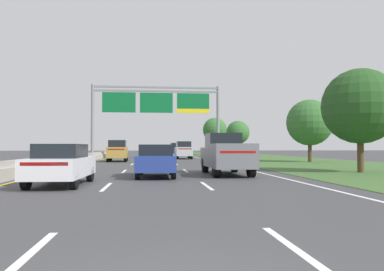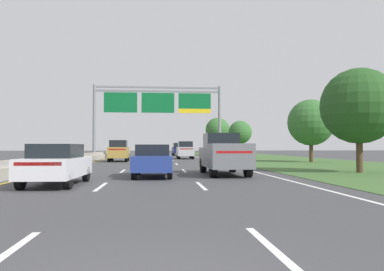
{
  "view_description": "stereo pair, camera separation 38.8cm",
  "coord_description": "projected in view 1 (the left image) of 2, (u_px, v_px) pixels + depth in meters",
  "views": [
    {
      "loc": [
        -0.19,
        -3.73,
        1.46
      ],
      "look_at": [
        2.99,
        26.62,
        2.37
      ],
      "focal_mm": 35.71,
      "sensor_mm": 36.0,
      "label": 1
    },
    {
      "loc": [
        0.19,
        -3.77,
        1.46
      ],
      "look_at": [
        2.99,
        26.62,
        2.37
      ],
      "focal_mm": 35.71,
      "sensor_mm": 36.0,
      "label": 2
    }
  ],
  "objects": [
    {
      "name": "pickup_truck_grey",
      "position": [
        226.0,
        154.0,
        20.12
      ],
      "size": [
        2.04,
        5.42,
        2.2
      ],
      "rotation": [
        0.0,
        0.0,
        1.58
      ],
      "color": "slate",
      "rests_on": "ground"
    },
    {
      "name": "roadside_tree_distant",
      "position": [
        215.0,
        130.0,
        68.92
      ],
      "size": [
        4.39,
        4.39,
        6.72
      ],
      "color": "#4C3823",
      "rests_on": "ground"
    },
    {
      "name": "car_gold_left_lane_suv",
      "position": [
        118.0,
        150.0,
        38.09
      ],
      "size": [
        2.03,
        4.75,
        2.11
      ],
      "rotation": [
        0.0,
        0.0,
        1.6
      ],
      "color": "#A38438",
      "rests_on": "ground"
    },
    {
      "name": "ground_plane",
      "position": [
        154.0,
        161.0,
        38.48
      ],
      "size": [
        220.0,
        220.0,
        0.0
      ],
      "primitive_type": "plane",
      "color": "#3D3D3F"
    },
    {
      "name": "car_white_left_lane_sedan",
      "position": [
        62.0,
        164.0,
        14.5
      ],
      "size": [
        1.92,
        4.44,
        1.57
      ],
      "rotation": [
        0.0,
        0.0,
        1.55
      ],
      "color": "silver",
      "rests_on": "ground"
    },
    {
      "name": "grass_verge_right",
      "position": [
        288.0,
        161.0,
        39.94
      ],
      "size": [
        14.0,
        110.0,
        0.02
      ],
      "primitive_type": "cube",
      "color": "#3D602D",
      "rests_on": "ground"
    },
    {
      "name": "car_silver_right_lane_suv",
      "position": [
        183.0,
        150.0,
        46.35
      ],
      "size": [
        1.91,
        4.71,
        2.11
      ],
      "rotation": [
        0.0,
        0.0,
        1.57
      ],
      "color": "#B2B5BA",
      "rests_on": "ground"
    },
    {
      "name": "overhead_sign_gantry",
      "position": [
        156.0,
        106.0,
        44.79
      ],
      "size": [
        15.06,
        0.42,
        8.7
      ],
      "color": "gray",
      "rests_on": "ground"
    },
    {
      "name": "car_blue_centre_lane_sedan",
      "position": [
        156.0,
        160.0,
        18.6
      ],
      "size": [
        1.9,
        4.43,
        1.57
      ],
      "rotation": [
        0.0,
        0.0,
        1.55
      ],
      "color": "navy",
      "rests_on": "ground"
    },
    {
      "name": "median_barrier_concrete",
      "position": [
        87.0,
        158.0,
        37.8
      ],
      "size": [
        0.6,
        110.0,
        0.85
      ],
      "color": "#A8A399",
      "rests_on": "ground"
    },
    {
      "name": "lane_striping",
      "position": [
        154.0,
        161.0,
        38.03
      ],
      "size": [
        11.96,
        106.0,
        0.01
      ],
      "color": "white",
      "rests_on": "ground"
    },
    {
      "name": "roadside_tree_mid",
      "position": [
        310.0,
        123.0,
        36.61
      ],
      "size": [
        4.43,
        4.43,
        6.01
      ],
      "color": "#4C3823",
      "rests_on": "ground"
    },
    {
      "name": "car_navy_right_lane_suv",
      "position": [
        176.0,
        149.0,
        64.53
      ],
      "size": [
        2.0,
        4.74,
        2.11
      ],
      "rotation": [
        0.0,
        0.0,
        1.59
      ],
      "color": "#161E47",
      "rests_on": "ground"
    },
    {
      "name": "roadside_tree_far",
      "position": [
        238.0,
        132.0,
        53.91
      ],
      "size": [
        3.27,
        3.27,
        5.14
      ],
      "color": "#4C3823",
      "rests_on": "ground"
    },
    {
      "name": "roadside_tree_near",
      "position": [
        360.0,
        106.0,
        21.7
      ],
      "size": [
        4.29,
        4.29,
        5.92
      ],
      "color": "#4C3823",
      "rests_on": "ground"
    }
  ]
}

